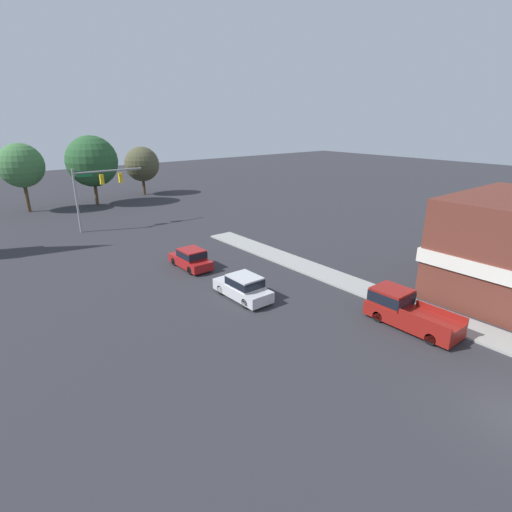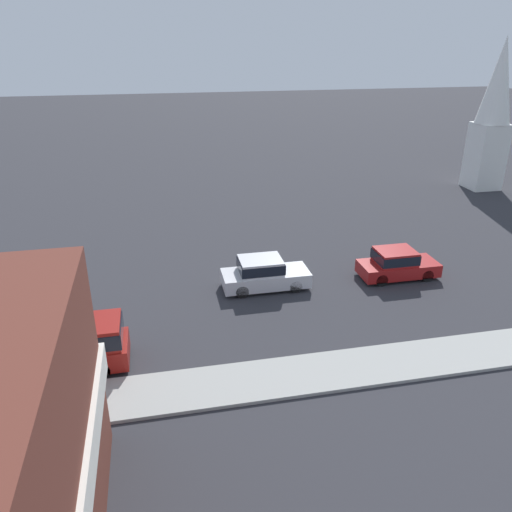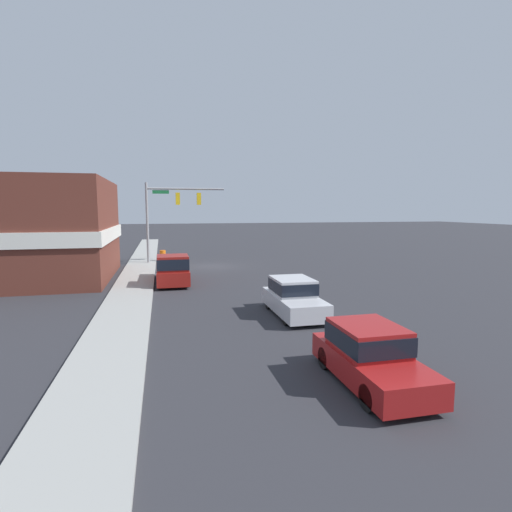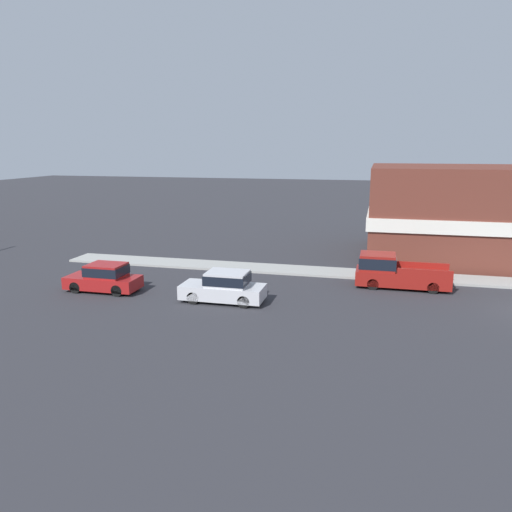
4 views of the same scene
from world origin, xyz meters
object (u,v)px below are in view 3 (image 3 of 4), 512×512
Objects in this scene: car_lead at (293,296)px; construction_barrel at (163,256)px; pickup_truck_parked at (173,269)px; car_second_ahead at (370,354)px.

car_lead is 4.11× the size of construction_barrel.
car_lead is at bearing 106.11° from construction_barrel.
car_lead is 0.83× the size of pickup_truck_parked.
car_lead is 1.06× the size of car_second_ahead.
construction_barrel is at bearing -73.89° from car_lead.
car_lead is at bearing 120.30° from pickup_truck_parked.
car_second_ahead is 27.60m from construction_barrel.
pickup_truck_parked reaches higher than car_second_ahead.
car_second_ahead is 16.79m from pickup_truck_parked.
car_second_ahead is at bearing 88.06° from car_lead.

